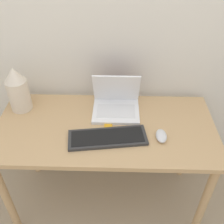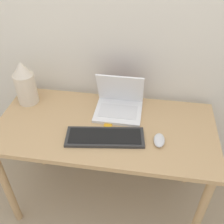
# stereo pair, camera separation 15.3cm
# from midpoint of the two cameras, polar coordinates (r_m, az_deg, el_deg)

# --- Properties ---
(wall_back) EXTENTS (6.00, 0.05, 2.50)m
(wall_back) POSITION_cam_midpoint_polar(r_m,az_deg,el_deg) (1.67, -3.83, 18.50)
(wall_back) COLOR silver
(wall_back) RESTS_ON ground_plane
(desk) EXTENTS (1.34, 0.64, 0.77)m
(desk) POSITION_cam_midpoint_polar(r_m,az_deg,el_deg) (1.66, -4.06, -5.74)
(desk) COLOR tan
(desk) RESTS_ON ground_plane
(laptop) EXTENTS (0.29, 0.25, 0.25)m
(laptop) POSITION_cam_midpoint_polar(r_m,az_deg,el_deg) (1.68, -1.72, 1.85)
(laptop) COLOR white
(laptop) RESTS_ON desk
(keyboard) EXTENTS (0.46, 0.22, 0.02)m
(keyboard) POSITION_cam_midpoint_polar(r_m,az_deg,el_deg) (1.50, -3.90, -5.70)
(keyboard) COLOR #2D2D2D
(keyboard) RESTS_ON desk
(mouse) EXTENTS (0.06, 0.11, 0.03)m
(mouse) POSITION_cam_midpoint_polar(r_m,az_deg,el_deg) (1.51, 7.85, -5.29)
(mouse) COLOR silver
(mouse) RESTS_ON desk
(vase) EXTENTS (0.13, 0.13, 0.30)m
(vase) POSITION_cam_midpoint_polar(r_m,az_deg,el_deg) (1.77, -22.23, 4.47)
(vase) COLOR beige
(vase) RESTS_ON desk
(mp3_player) EXTENTS (0.05, 0.06, 0.01)m
(mp3_player) POSITION_cam_midpoint_polar(r_m,az_deg,el_deg) (1.59, -3.59, -3.03)
(mp3_player) COLOR orange
(mp3_player) RESTS_ON desk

